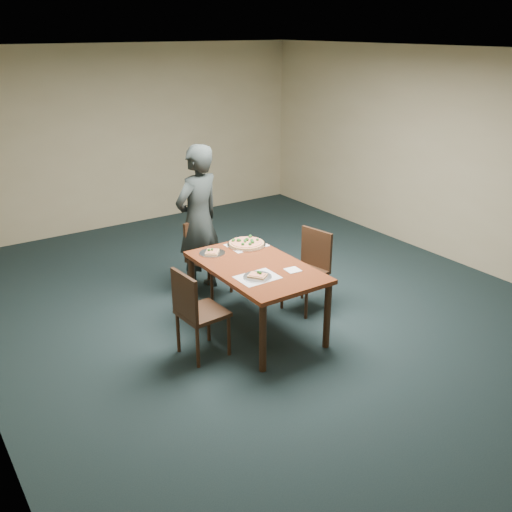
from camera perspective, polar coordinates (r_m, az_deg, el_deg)
ground at (r=6.46m, az=1.94°, el=-5.94°), size 8.00×8.00×0.00m
room_shell at (r=5.85m, az=2.16°, el=9.29°), size 8.00×8.00×8.00m
dining_table at (r=5.88m, az=0.00°, el=-1.73°), size 0.90×1.50×0.75m
chair_far at (r=6.82m, az=-5.18°, el=0.32°), size 0.54×0.54×0.91m
chair_left at (r=5.50m, az=-6.08°, el=-5.30°), size 0.45×0.45×0.91m
chair_right at (r=6.48m, az=5.38°, el=-0.90°), size 0.49×0.49×0.91m
diner at (r=6.77m, az=-5.80°, el=3.58°), size 0.75×0.60×1.80m
placemat_main at (r=6.37m, az=-0.95°, el=1.09°), size 0.42×0.32×0.00m
placemat_near at (r=5.56m, az=0.15°, el=-2.14°), size 0.40×0.30×0.00m
pizza_pan at (r=6.37m, az=-0.95°, el=1.28°), size 0.43×0.43×0.07m
slice_plate_near at (r=5.56m, az=0.16°, el=-2.02°), size 0.28×0.28×0.06m
slice_plate_far at (r=6.16m, az=-4.41°, el=0.36°), size 0.28×0.28×0.06m
napkin at (r=5.73m, az=3.70°, el=-1.41°), size 0.15×0.15×0.01m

